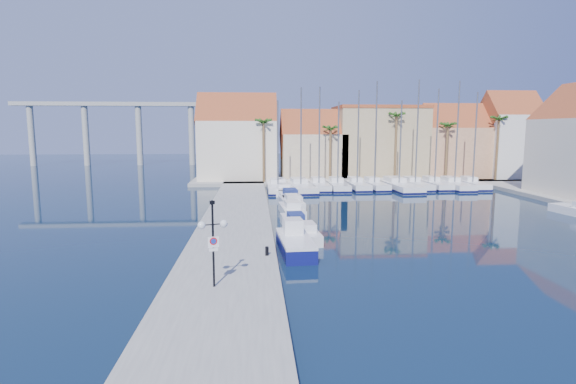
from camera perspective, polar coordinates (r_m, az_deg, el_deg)
The scene contains 35 objects.
ground at distance 27.19m, azimuth 11.71°, elevation -9.94°, with size 260.00×260.00×0.00m, color black.
quay_west at distance 39.22m, azimuth -6.64°, elevation -3.90°, with size 6.00×77.00×0.50m, color gray.
shore_north at distance 75.30m, azimuth 9.10°, elevation 1.75°, with size 54.00×16.00×0.50m, color gray.
lamp_post at distance 22.38m, azimuth -9.52°, elevation -4.84°, with size 1.44×0.69×4.36m.
bollard at distance 28.16m, azimuth -2.70°, elevation -7.49°, with size 0.22×0.22×0.55m, color black.
fishing_boat at distance 30.63m, azimuth 0.88°, elevation -6.37°, with size 2.33×6.09×2.09m.
motorboat_west_0 at distance 34.09m, azimuth 2.25°, elevation -5.22°, with size 2.00×5.37×1.40m.
motorboat_west_1 at distance 37.83m, azimuth 0.88°, elevation -3.89°, with size 2.17×5.74×1.40m.
motorboat_west_2 at distance 43.88m, azimuth 0.48°, elevation -2.23°, with size 2.33×6.26×1.40m.
motorboat_west_3 at distance 48.35m, azimuth 0.43°, elevation -1.28°, with size 2.52×6.36×1.40m.
motorboat_west_4 at distance 52.97m, azimuth 0.19°, elevation -0.47°, with size 2.52×6.94×1.40m.
motorboat_west_5 at distance 58.19m, azimuth -0.45°, elevation 0.29°, with size 2.51×6.90×1.40m.
motorboat_west_6 at distance 63.54m, azimuth -0.95°, elevation 0.94°, with size 2.46×6.92×1.40m.
sailboat_0 at distance 60.84m, azimuth -1.32°, elevation 0.69°, with size 2.84×10.69×12.01m.
sailboat_1 at distance 61.26m, azimuth 1.53°, elevation 0.75°, with size 3.80×11.34×13.73m.
sailboat_2 at distance 62.55m, azimuth 3.88°, elevation 0.92°, with size 2.40×8.98×13.93m.
sailboat_3 at distance 62.86m, azimuth 6.24°, elevation 0.90°, with size 2.61×9.25×11.97m.
sailboat_4 at distance 63.53m, azimuth 8.66°, elevation 0.96°, with size 2.48×8.80×13.51m.
sailboat_5 at distance 63.95m, azimuth 10.79°, elevation 0.99°, with size 2.83×8.50×14.72m.
sailboat_6 at distance 64.39m, azimuth 13.69°, elevation 0.85°, with size 3.89×12.20×12.12m.
sailboat_7 at distance 65.64m, azimuth 15.67°, elevation 0.99°, with size 2.94×9.14×14.97m.
sailboat_8 at distance 66.79m, azimuth 17.95°, elevation 1.00°, with size 2.57×8.80×13.78m.
sailboat_9 at distance 67.31m, azimuth 20.20°, elevation 0.95°, with size 2.62×9.67×14.79m.
sailboat_10 at distance 68.61m, azimuth 22.23°, elevation 0.98°, with size 2.58×8.44×13.33m.
building_0 at distance 71.92m, azimuth -6.41°, elevation 6.52°, with size 12.30×9.00×13.50m.
building_1 at distance 72.51m, azimuth 3.17°, elevation 5.60°, with size 10.30×8.00×11.00m.
building_2 at distance 75.65m, azimuth 11.42°, elevation 6.28°, with size 14.20×10.20×11.50m.
building_3 at distance 78.80m, azimuth 20.09°, elevation 5.73°, with size 10.30×8.00×12.00m.
building_4 at distance 82.01m, azimuth 26.19°, elevation 6.24°, with size 8.30×8.00×14.00m.
palm_0 at distance 66.87m, azimuth -3.14°, elevation 8.64°, with size 2.60×2.60×10.15m.
palm_1 at distance 67.80m, azimuth 5.43°, elevation 7.81°, with size 2.60×2.60×9.15m.
palm_2 at distance 70.18m, azimuth 13.63°, elevation 9.17°, with size 2.60×2.60×11.15m.
palm_3 at distance 72.98m, azimuth 19.64°, elevation 7.77°, with size 2.60×2.60×9.65m.
palm_4 at distance 76.55m, azimuth 25.22°, elevation 8.17°, with size 2.60×2.60×10.65m.
viaduct at distance 111.50m, azimuth -21.00°, elevation 8.46°, with size 48.00×2.20×14.45m.
Camera 1 is at (-7.27, -24.85, 8.28)m, focal length 28.00 mm.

